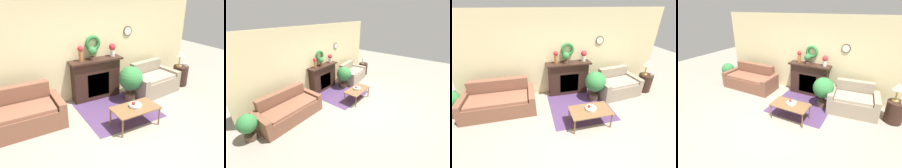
# 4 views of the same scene
# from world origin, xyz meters

# --- Properties ---
(ground_plane) EXTENTS (16.00, 16.00, 0.00)m
(ground_plane) POSITION_xyz_m (0.00, 0.00, 0.00)
(ground_plane) COLOR gray
(floor_rug) EXTENTS (1.80, 1.68, 0.01)m
(floor_rug) POSITION_xyz_m (0.25, 1.33, 0.00)
(floor_rug) COLOR #4C335B
(floor_rug) RESTS_ON ground_plane
(wall_back) EXTENTS (6.80, 0.16, 2.70)m
(wall_back) POSITION_xyz_m (0.00, 2.45, 1.35)
(wall_back) COLOR beige
(wall_back) RESTS_ON ground_plane
(fireplace) EXTENTS (1.45, 0.41, 1.12)m
(fireplace) POSITION_xyz_m (0.12, 2.24, 0.56)
(fireplace) COLOR #331E16
(fireplace) RESTS_ON ground_plane
(couch_left) EXTENTS (2.00, 0.91, 0.88)m
(couch_left) POSITION_xyz_m (-2.06, 1.69, 0.31)
(couch_left) COLOR brown
(couch_left) RESTS_ON ground_plane
(loveseat_right) EXTENTS (1.50, 1.02, 0.86)m
(loveseat_right) POSITION_xyz_m (1.71, 1.79, 0.32)
(loveseat_right) COLOR gray
(loveseat_right) RESTS_ON ground_plane
(coffee_table) EXTENTS (1.03, 0.58, 0.45)m
(coffee_table) POSITION_xyz_m (0.25, 0.57, 0.41)
(coffee_table) COLOR brown
(coffee_table) RESTS_ON ground_plane
(fruit_bowl) EXTENTS (0.28, 0.28, 0.12)m
(fruit_bowl) POSITION_xyz_m (0.27, 0.60, 0.49)
(fruit_bowl) COLOR beige
(fruit_bowl) RESTS_ON coffee_table
(side_table_by_loveseat) EXTENTS (0.46, 0.46, 0.61)m
(side_table_by_loveseat) POSITION_xyz_m (2.81, 1.75, 0.31)
(side_table_by_loveseat) COLOR #331E16
(side_table_by_loveseat) RESTS_ON ground_plane
(table_lamp) EXTENTS (0.29, 0.29, 0.53)m
(table_lamp) POSITION_xyz_m (2.75, 1.80, 1.02)
(table_lamp) COLOR #B28E42
(table_lamp) RESTS_ON side_table_by_loveseat
(mug) EXTENTS (0.07, 0.07, 0.10)m
(mug) POSITION_xyz_m (2.91, 1.67, 0.66)
(mug) COLOR silver
(mug) RESTS_ON side_table_by_loveseat
(vase_on_mantel_left) EXTENTS (0.15, 0.15, 0.40)m
(vase_on_mantel_left) POSITION_xyz_m (-0.29, 2.25, 1.35)
(vase_on_mantel_left) COLOR #AD6B38
(vase_on_mantel_left) RESTS_ON fireplace
(vase_on_mantel_right) EXTENTS (0.19, 0.19, 0.35)m
(vase_on_mantel_right) POSITION_xyz_m (0.63, 2.25, 1.32)
(vase_on_mantel_right) COLOR silver
(vase_on_mantel_right) RESTS_ON fireplace
(potted_plant_on_mantel) EXTENTS (0.23, 0.23, 0.34)m
(potted_plant_on_mantel) POSITION_xyz_m (0.03, 2.23, 1.33)
(potted_plant_on_mantel) COLOR brown
(potted_plant_on_mantel) RESTS_ON fireplace
(potted_plant_floor_by_couch) EXTENTS (0.51, 0.51, 0.78)m
(potted_plant_floor_by_couch) POSITION_xyz_m (-3.27, 1.74, 0.47)
(potted_plant_floor_by_couch) COLOR brown
(potted_plant_floor_by_couch) RESTS_ON ground_plane
(potted_plant_floor_by_loveseat) EXTENTS (0.64, 0.64, 0.96)m
(potted_plant_floor_by_loveseat) POSITION_xyz_m (0.83, 1.63, 0.61)
(potted_plant_floor_by_loveseat) COLOR brown
(potted_plant_floor_by_loveseat) RESTS_ON ground_plane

